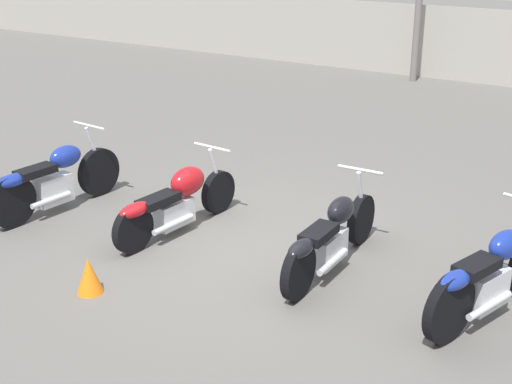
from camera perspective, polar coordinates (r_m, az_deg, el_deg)
The scene contains 7 objects.
ground_plane at distance 8.28m, azimuth -0.95°, elevation -4.74°, with size 60.00×60.00×0.00m, color #5B5954.
fence_back at distance 17.51m, azimuth 18.80°, elevation 10.84°, with size 40.00×0.04×1.71m.
motorcycle_slot_0 at distance 9.60m, azimuth -15.85°, elevation 0.94°, with size 0.61×2.07×1.04m.
motorcycle_slot_1 at distance 8.67m, azimuth -6.39°, elevation -0.70°, with size 0.58×2.08×0.93m.
motorcycle_slot_2 at distance 7.71m, azimuth 5.97°, elevation -3.62°, with size 0.55×2.16×0.96m.
motorcycle_slot_3 at distance 7.12m, azimuth 18.23°, elevation -6.47°, with size 0.81×2.00×1.04m.
traffic_cone_near at distance 7.51m, azimuth -13.20°, elevation -6.52°, with size 0.27×0.27×0.38m.
Camera 1 is at (4.12, -6.22, 3.58)m, focal length 50.00 mm.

